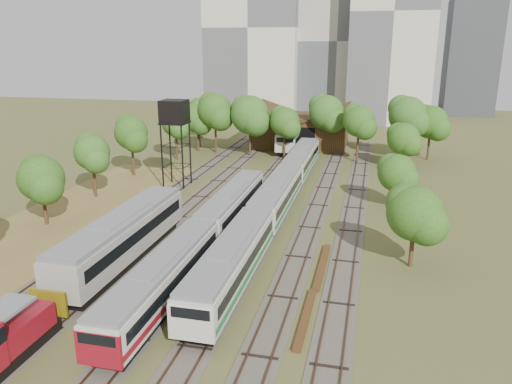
# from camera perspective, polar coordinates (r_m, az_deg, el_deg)

# --- Properties ---
(ground) EXTENTS (240.00, 240.00, 0.00)m
(ground) POSITION_cam_1_polar(r_m,az_deg,el_deg) (35.34, -7.79, -13.23)
(ground) COLOR #475123
(ground) RESTS_ON ground
(dry_grass_patch) EXTENTS (14.00, 60.00, 0.04)m
(dry_grass_patch) POSITION_cam_1_polar(r_m,az_deg,el_deg) (50.09, -24.03, -5.32)
(dry_grass_patch) COLOR brown
(dry_grass_patch) RESTS_ON ground
(tracks) EXTENTS (24.60, 80.00, 0.19)m
(tracks) POSITION_cam_1_polar(r_m,az_deg,el_deg) (57.54, 0.50, -1.05)
(tracks) COLOR #4C473D
(tracks) RESTS_ON ground
(railcar_red_set) EXTENTS (2.69, 34.57, 3.32)m
(railcar_red_set) POSITION_cam_1_polar(r_m,az_deg,el_deg) (43.06, -5.96, -4.92)
(railcar_red_set) COLOR black
(railcar_red_set) RESTS_ON ground
(railcar_green_set) EXTENTS (2.88, 52.08, 3.56)m
(railcar_green_set) POSITION_cam_1_polar(r_m,az_deg,el_deg) (53.11, 2.44, -0.50)
(railcar_green_set) COLOR black
(railcar_green_set) RESTS_ON ground
(railcar_rear) EXTENTS (3.23, 16.08, 3.99)m
(railcar_rear) POSITION_cam_1_polar(r_m,az_deg,el_deg) (86.84, 4.25, 6.36)
(railcar_rear) COLOR black
(railcar_rear) RESTS_ON ground
(old_grey_coach) EXTENTS (3.26, 18.00, 4.03)m
(old_grey_coach) POSITION_cam_1_polar(r_m,az_deg,el_deg) (42.72, -14.95, -4.96)
(old_grey_coach) COLOR black
(old_grey_coach) RESTS_ON ground
(water_tower) EXTENTS (3.15, 3.15, 10.89)m
(water_tower) POSITION_cam_1_polar(r_m,az_deg,el_deg) (62.87, -9.31, 8.79)
(water_tower) COLOR black
(water_tower) RESTS_ON ground
(rail_pile_near) EXTENTS (0.51, 7.67, 0.26)m
(rail_pile_near) POSITION_cam_1_polar(r_m,az_deg,el_deg) (34.08, 5.68, -14.12)
(rail_pile_near) COLOR #583519
(rail_pile_near) RESTS_ON ground
(rail_pile_far) EXTENTS (0.54, 8.67, 0.28)m
(rail_pile_far) POSITION_cam_1_polar(r_m,az_deg,el_deg) (41.31, 7.56, -8.39)
(rail_pile_far) COLOR #583519
(rail_pile_far) RESTS_ON ground
(maintenance_shed) EXTENTS (16.45, 11.55, 7.58)m
(maintenance_shed) POSITION_cam_1_polar(r_m,az_deg,el_deg) (88.54, 5.12, 7.06)
(maintenance_shed) COLOR #332012
(maintenance_shed) RESTS_ON ground
(tree_band_left) EXTENTS (7.37, 75.36, 8.16)m
(tree_band_left) POSITION_cam_1_polar(r_m,az_deg,el_deg) (68.43, -14.09, 5.75)
(tree_band_left) COLOR #382616
(tree_band_left) RESTS_ON ground
(tree_band_far) EXTENTS (42.12, 10.29, 9.85)m
(tree_band_far) POSITION_cam_1_polar(r_m,az_deg,el_deg) (80.05, 5.72, 8.60)
(tree_band_far) COLOR #382616
(tree_band_far) RESTS_ON ground
(tree_band_right) EXTENTS (5.84, 38.88, 6.83)m
(tree_band_right) POSITION_cam_1_polar(r_m,az_deg,el_deg) (58.04, 16.62, 2.79)
(tree_band_right) COLOR #382616
(tree_band_right) RESTS_ON ground
(tower_left) EXTENTS (22.00, 16.00, 42.00)m
(tower_left) POSITION_cam_1_polar(r_m,az_deg,el_deg) (126.99, -0.04, 18.19)
(tower_left) COLOR beige
(tower_left) RESTS_ON ground
(tower_centre) EXTENTS (20.00, 18.00, 36.00)m
(tower_centre) POSITION_cam_1_polar(r_m,az_deg,el_deg) (128.80, 9.58, 16.61)
(tower_centre) COLOR #B5AEA4
(tower_centre) RESTS_ON ground
(tower_right) EXTENTS (18.00, 16.00, 48.00)m
(tower_right) POSITION_cam_1_polar(r_m,az_deg,el_deg) (120.64, 15.44, 19.14)
(tower_right) COLOR beige
(tower_right) RESTS_ON ground
(tower_far_right) EXTENTS (12.00, 12.00, 28.00)m
(tower_far_right) POSITION_cam_1_polar(r_m,az_deg,el_deg) (140.28, 23.35, 13.88)
(tower_far_right) COLOR #3D3F44
(tower_far_right) RESTS_ON ground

